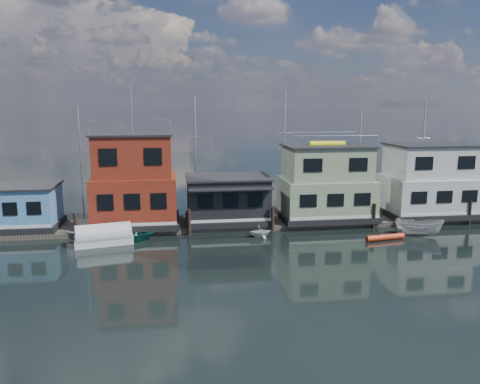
{
  "coord_description": "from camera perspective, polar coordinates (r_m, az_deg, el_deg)",
  "views": [
    {
      "loc": [
        -4.97,
        -28.33,
        10.67
      ],
      "look_at": [
        0.62,
        12.0,
        3.0
      ],
      "focal_mm": 35.0,
      "sensor_mm": 36.0,
      "label": 1
    }
  ],
  "objects": [
    {
      "name": "houseboat_dark",
      "position": [
        41.39,
        -1.53,
        -0.84
      ],
      "size": [
        7.4,
        6.1,
        4.06
      ],
      "color": "black",
      "rests_on": "dock"
    },
    {
      "name": "motorboat",
      "position": [
        41.22,
        20.98,
        -4.0
      ],
      "size": [
        4.06,
        2.84,
        1.47
      ],
      "primitive_type": "imported",
      "rotation": [
        0.0,
        0.0,
        1.16
      ],
      "color": "beige",
      "rests_on": "ground"
    },
    {
      "name": "dinghy_white",
      "position": [
        38.19,
        2.48,
        -4.78
      ],
      "size": [
        2.15,
        1.94,
        1.01
      ],
      "primitive_type": "imported",
      "rotation": [
        0.0,
        0.0,
        1.73
      ],
      "color": "silver",
      "rests_on": "ground"
    },
    {
      "name": "houseboat_green",
      "position": [
        43.12,
        10.43,
        0.98
      ],
      "size": [
        8.4,
        5.9,
        7.03
      ],
      "color": "black",
      "rests_on": "dock"
    },
    {
      "name": "dock",
      "position": [
        41.97,
        -0.84,
        -3.78
      ],
      "size": [
        48.0,
        5.0,
        0.4
      ],
      "primitive_type": "cube",
      "color": "#595147",
      "rests_on": "ground"
    },
    {
      "name": "background_masts",
      "position": [
        47.62,
        3.95,
        4.47
      ],
      "size": [
        36.4,
        0.16,
        12.0
      ],
      "color": "silver",
      "rests_on": "ground"
    },
    {
      "name": "houseboat_white",
      "position": [
        47.21,
        22.04,
        1.19
      ],
      "size": [
        8.4,
        5.9,
        6.66
      ],
      "color": "black",
      "rests_on": "dock"
    },
    {
      "name": "pilings",
      "position": [
        39.01,
        -0.82,
        -3.53
      ],
      "size": [
        42.28,
        0.28,
        2.2
      ],
      "color": "#2D2116",
      "rests_on": "ground"
    },
    {
      "name": "houseboat_red",
      "position": [
        41.02,
        -12.73,
        1.19
      ],
      "size": [
        7.4,
        5.9,
        11.86
      ],
      "color": "black",
      "rests_on": "dock"
    },
    {
      "name": "houseboat_blue",
      "position": [
        43.22,
        -25.27,
        -1.66
      ],
      "size": [
        6.4,
        4.9,
        3.66
      ],
      "color": "black",
      "rests_on": "dock"
    },
    {
      "name": "dinghy_teal",
      "position": [
        38.34,
        -13.62,
        -5.11
      ],
      "size": [
        4.37,
        3.18,
        0.89
      ],
      "primitive_type": "imported",
      "rotation": [
        0.0,
        0.0,
        1.6
      ],
      "color": "#227C74",
      "rests_on": "ground"
    },
    {
      "name": "ground",
      "position": [
        30.68,
        1.96,
        -9.69
      ],
      "size": [
        160.0,
        160.0,
        0.0
      ],
      "primitive_type": "plane",
      "color": "black",
      "rests_on": "ground"
    },
    {
      "name": "red_kayak",
      "position": [
        39.11,
        17.26,
        -5.29
      ],
      "size": [
        3.34,
        1.0,
        0.48
      ],
      "primitive_type": "cylinder",
      "rotation": [
        0.0,
        1.57,
        0.16
      ],
      "color": "red",
      "rests_on": "ground"
    },
    {
      "name": "tarp_runabout",
      "position": [
        37.68,
        -16.3,
        -5.19
      ],
      "size": [
        4.58,
        2.63,
        1.75
      ],
      "rotation": [
        0.0,
        0.0,
        0.23
      ],
      "color": "silver",
      "rests_on": "ground"
    }
  ]
}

